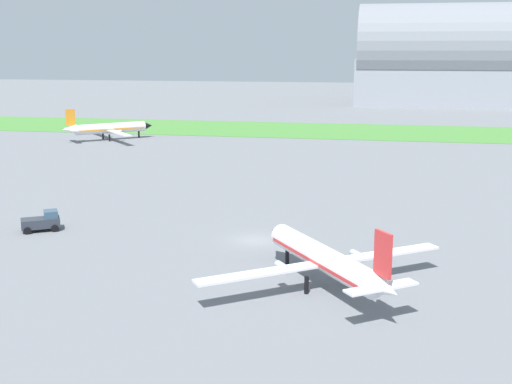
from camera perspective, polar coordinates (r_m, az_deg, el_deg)
name	(u,v)px	position (r m, az deg, el deg)	size (l,w,h in m)	color
ground_plane	(255,240)	(60.56, -0.09, -4.24)	(600.00, 600.00, 0.00)	slate
grass_taxiway_strip	(332,131)	(143.24, 6.64, 5.35)	(360.00, 28.00, 0.08)	#478438
airplane_foreground_turboprop	(325,259)	(48.47, 6.04, -5.82)	(17.13, 15.16, 6.10)	white
airplane_taxiing_turboprop	(109,128)	(130.73, -12.77, 5.48)	(15.44, 16.52, 6.38)	white
pushback_tug_midfield	(42,221)	(66.83, -18.21, -2.47)	(4.01, 3.44, 1.95)	#2D333D
hangar_distant	(462,61)	(219.79, 17.56, 10.92)	(65.88, 29.21, 31.64)	#9399A3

